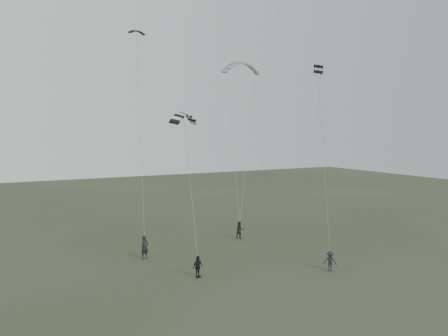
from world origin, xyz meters
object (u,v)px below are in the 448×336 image
flyer_left (145,247)px  kite_box (318,69)px  kite_dark_small (137,31)px  flyer_center (198,267)px  kite_striped (184,114)px  flyer_far (330,261)px  kite_pale_large (242,63)px  flyer_right (240,230)px

flyer_left → kite_box: 20.48m
flyer_left → kite_dark_small: 19.02m
flyer_left → flyer_center: size_ratio=1.23×
kite_dark_small → kite_striped: size_ratio=0.51×
flyer_center → flyer_far: bearing=-40.8°
kite_dark_small → kite_box: size_ratio=2.27×
kite_dark_small → flyer_left: bearing=-119.5°
flyer_far → kite_box: (2.34, 4.52, 14.75)m
kite_dark_small → kite_box: (12.41, -9.94, -3.77)m
flyer_far → kite_dark_small: (-10.07, 14.46, 18.52)m
kite_pale_large → flyer_far: bearing=-96.7°
flyer_far → kite_pale_large: kite_pale_large is taller
flyer_left → flyer_right: size_ratio=1.14×
kite_dark_small → kite_box: bearing=-55.3°
kite_box → flyer_right: bearing=104.6°
flyer_left → flyer_right: flyer_left is taller
flyer_right → kite_dark_small: 20.71m
kite_striped → flyer_center: bearing=-134.6°
flyer_far → kite_box: bearing=106.7°
flyer_center → kite_dark_small: (-0.79, 11.12, 18.49)m
flyer_left → flyer_far: bearing=-56.6°
flyer_center → kite_striped: kite_striped is taller
flyer_right → flyer_far: (1.07, -11.57, -0.09)m
flyer_left → kite_pale_large: size_ratio=0.44×
kite_dark_small → kite_pale_large: (12.72, 3.22, -1.47)m
kite_dark_small → kite_striped: bearing=-95.1°
flyer_right → kite_striped: size_ratio=0.55×
flyer_left → kite_striped: size_ratio=0.63×
flyer_right → flyer_far: flyer_right is taller
kite_striped → kite_dark_small: bearing=66.9°
flyer_far → flyer_right: bearing=139.4°
flyer_right → kite_pale_large: size_ratio=0.38×
flyer_right → kite_box: size_ratio=2.47×
kite_box → flyer_center: bearing=174.6°
flyer_right → kite_box: 16.62m
kite_dark_small → kite_pale_large: 13.20m
flyer_left → flyer_far: (11.23, -9.44, -0.21)m
flyer_center → flyer_far: (9.28, -3.33, -0.03)m
flyer_left → flyer_center: 6.41m
flyer_far → kite_pale_large: size_ratio=0.34×
flyer_left → kite_box: (13.56, -4.93, 14.54)m
flyer_left → flyer_center: (1.94, -6.11, -0.18)m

